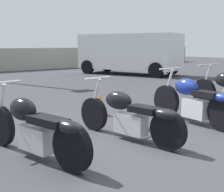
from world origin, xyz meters
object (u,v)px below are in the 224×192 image
object	(u,v)px
motorcycle_slot_1	(34,128)
motorcycle_slot_3	(194,101)
parked_van	(129,52)
traffic_cone_near	(99,104)
motorcycle_slot_2	(130,115)

from	to	relation	value
motorcycle_slot_1	motorcycle_slot_3	distance (m)	3.12
motorcycle_slot_3	parked_van	distance (m)	10.08
motorcycle_slot_1	parked_van	distance (m)	12.01
motorcycle_slot_3	motorcycle_slot_1	bearing A→B (deg)	-178.33
traffic_cone_near	parked_van	bearing A→B (deg)	42.73
motorcycle_slot_1	motorcycle_slot_2	size ratio (longest dim) A/B	1.01
parked_van	motorcycle_slot_3	bearing A→B (deg)	-143.30
motorcycle_slot_3	traffic_cone_near	world-z (taller)	motorcycle_slot_3
motorcycle_slot_1	motorcycle_slot_2	distance (m)	1.51
parked_van	traffic_cone_near	distance (m)	9.39
motorcycle_slot_2	parked_van	distance (m)	11.08
motorcycle_slot_1	motorcycle_slot_3	size ratio (longest dim) A/B	1.03
motorcycle_slot_3	traffic_cone_near	distance (m)	1.97
parked_van	traffic_cone_near	size ratio (longest dim) A/B	11.90
parked_van	traffic_cone_near	world-z (taller)	parked_van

